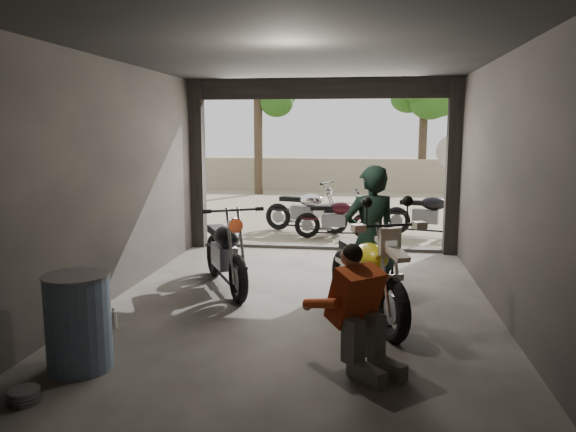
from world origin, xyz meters
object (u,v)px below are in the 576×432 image
(main_bike, at_px, (366,268))
(mechanic, at_px, (364,313))
(outside_bike_b, at_px, (336,214))
(stool, at_px, (381,254))
(outside_bike_a, at_px, (306,206))
(helmet, at_px, (377,240))
(left_bike, at_px, (225,246))
(outside_bike_c, at_px, (428,210))
(oil_drum, at_px, (79,324))
(sign_post, at_px, (453,169))
(rider, at_px, (370,240))

(main_bike, bearing_deg, mechanic, -113.49)
(outside_bike_b, distance_m, stool, 3.64)
(outside_bike_a, relative_size, helmet, 5.50)
(left_bike, xyz_separation_m, outside_bike_b, (1.36, 4.04, -0.11))
(outside_bike_c, xyz_separation_m, oil_drum, (-3.98, -7.46, -0.10))
(oil_drum, bearing_deg, helmet, 50.25)
(helmet, bearing_deg, outside_bike_a, 90.50)
(sign_post, bearing_deg, stool, -107.02)
(outside_bike_b, distance_m, sign_post, 2.62)
(main_bike, bearing_deg, oil_drum, -168.73)
(left_bike, height_order, stool, left_bike)
(main_bike, relative_size, rider, 1.05)
(stool, relative_size, oil_drum, 0.58)
(left_bike, height_order, sign_post, sign_post)
(left_bike, height_order, oil_drum, left_bike)
(main_bike, bearing_deg, outside_bike_a, 80.47)
(left_bike, xyz_separation_m, outside_bike_a, (0.65, 4.65, -0.05))
(outside_bike_c, relative_size, mechanic, 1.43)
(mechanic, bearing_deg, rider, 46.53)
(left_bike, relative_size, outside_bike_b, 1.22)
(rider, bearing_deg, left_bike, -42.55)
(mechanic, relative_size, oil_drum, 1.26)
(outside_bike_c, distance_m, mechanic, 7.24)
(outside_bike_a, xyz_separation_m, helmet, (1.52, -4.15, 0.11))
(mechanic, distance_m, stool, 3.09)
(rider, bearing_deg, oil_drum, 15.81)
(oil_drum, bearing_deg, outside_bike_b, 73.74)
(left_bike, relative_size, stool, 3.38)
(sign_post, bearing_deg, main_bike, -103.23)
(main_bike, xyz_separation_m, oil_drum, (-2.70, -1.84, -0.18))
(outside_bike_c, height_order, helmet, outside_bike_c)
(outside_bike_a, height_order, outside_bike_b, outside_bike_a)
(mechanic, relative_size, stool, 2.16)
(rider, height_order, sign_post, sign_post)
(outside_bike_a, relative_size, mechanic, 1.45)
(left_bike, distance_m, rider, 2.21)
(rider, relative_size, stool, 3.40)
(outside_bike_c, distance_m, rider, 5.45)
(left_bike, bearing_deg, stool, -15.30)
(outside_bike_c, bearing_deg, stool, 179.78)
(outside_bike_b, height_order, helmet, outside_bike_b)
(outside_bike_c, bearing_deg, helmet, 178.93)
(stool, bearing_deg, main_bike, -97.62)
(helmet, bearing_deg, oil_drum, -149.36)
(main_bike, relative_size, outside_bike_c, 1.16)
(outside_bike_a, xyz_separation_m, rider, (1.41, -5.40, 0.35))
(left_bike, bearing_deg, outside_bike_b, 43.47)
(outside_bike_c, bearing_deg, sign_post, -91.80)
(left_bike, xyz_separation_m, helmet, (2.17, 0.50, 0.06))
(outside_bike_c, bearing_deg, left_bike, 158.59)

